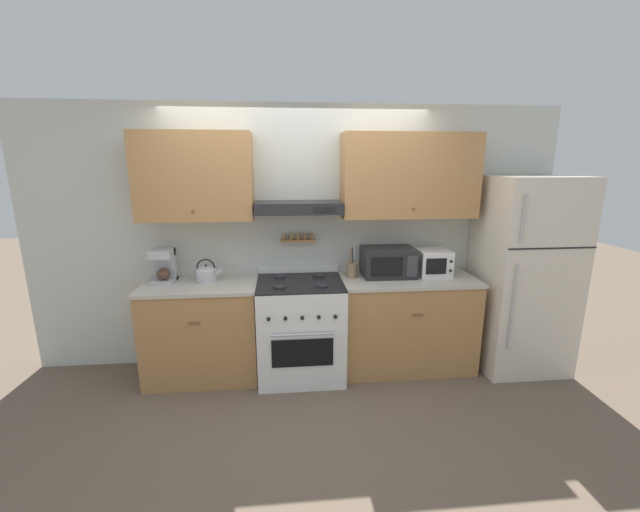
{
  "coord_description": "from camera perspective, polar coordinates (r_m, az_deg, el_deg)",
  "views": [
    {
      "loc": [
        -0.15,
        -3.21,
        2.01
      ],
      "look_at": [
        0.19,
        0.26,
        1.17
      ],
      "focal_mm": 22.0,
      "sensor_mm": 36.0,
      "label": 1
    }
  ],
  "objects": [
    {
      "name": "ground_plane",
      "position": [
        3.79,
        -2.56,
        -18.55
      ],
      "size": [
        16.0,
        16.0,
        0.0
      ],
      "primitive_type": "plane",
      "color": "brown"
    },
    {
      "name": "wall_back",
      "position": [
        3.83,
        -2.33,
        5.76
      ],
      "size": [
        5.2,
        0.46,
        2.55
      ],
      "color": "silver",
      "rests_on": "ground_plane"
    },
    {
      "name": "counter_left",
      "position": [
        3.93,
        -16.67,
        -10.29
      ],
      "size": [
        1.05,
        0.63,
        0.92
      ],
      "color": "#AD7A47",
      "rests_on": "ground_plane"
    },
    {
      "name": "counter_right",
      "position": [
        4.04,
        12.4,
        -9.39
      ],
      "size": [
        1.3,
        0.63,
        0.92
      ],
      "color": "#AD7A47",
      "rests_on": "ground_plane"
    },
    {
      "name": "stove_range",
      "position": [
        3.81,
        -2.84,
        -10.42
      ],
      "size": [
        0.79,
        0.72,
        1.01
      ],
      "color": "white",
      "rests_on": "ground_plane"
    },
    {
      "name": "refrigerator",
      "position": [
        4.31,
        27.46,
        -2.41
      ],
      "size": [
        0.81,
        0.74,
        1.89
      ],
      "color": "beige",
      "rests_on": "ground_plane"
    },
    {
      "name": "tea_kettle",
      "position": [
        3.81,
        -16.18,
        -2.41
      ],
      "size": [
        0.25,
        0.2,
        0.22
      ],
      "color": "#B7B7BC",
      "rests_on": "counter_left"
    },
    {
      "name": "coffee_maker",
      "position": [
        3.91,
        -21.71,
        -1.22
      ],
      "size": [
        0.19,
        0.25,
        0.31
      ],
      "color": "#ADAFB5",
      "rests_on": "counter_left"
    },
    {
      "name": "microwave",
      "position": [
        3.88,
        9.88,
        -0.85
      ],
      "size": [
        0.5,
        0.37,
        0.28
      ],
      "color": "#232326",
      "rests_on": "counter_right"
    },
    {
      "name": "utensil_crock",
      "position": [
        3.8,
        4.63,
        -1.94
      ],
      "size": [
        0.11,
        0.11,
        0.3
      ],
      "color": "#8E7051",
      "rests_on": "counter_right"
    },
    {
      "name": "toaster_oven",
      "position": [
        4.01,
        16.11,
        -0.91
      ],
      "size": [
        0.31,
        0.3,
        0.25
      ],
      "color": "white",
      "rests_on": "counter_right"
    }
  ]
}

